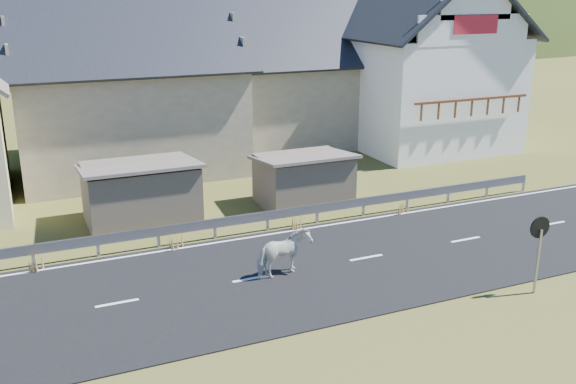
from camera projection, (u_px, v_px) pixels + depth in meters
name	position (u px, v px, depth m)	size (l,w,h in m)	color
ground	(251.00, 280.00, 19.43)	(160.00, 160.00, 0.00)	#454819
road	(251.00, 279.00, 19.43)	(60.00, 7.00, 0.04)	black
lane_markings	(251.00, 279.00, 19.42)	(60.00, 6.60, 0.01)	silver
guardrail	(215.00, 224.00, 22.49)	(28.10, 0.09, 0.75)	#93969B
shed_left	(141.00, 194.00, 24.03)	(4.30, 3.30, 2.40)	#695C4D
shed_right	(303.00, 180.00, 26.09)	(3.80, 2.90, 2.20)	#695C4D
house_stone_a	(122.00, 72.00, 30.78)	(10.80, 9.80, 8.90)	tan
house_stone_b	(295.00, 66.00, 36.44)	(9.80, 8.80, 8.10)	tan
house_white	(414.00, 52.00, 35.84)	(8.80, 10.80, 9.70)	white
mountain	(52.00, 93.00, 184.80)	(440.00, 280.00, 260.00)	#293F16
horse	(284.00, 253.00, 19.46)	(1.69, 0.77, 1.43)	silver
traffic_mirror	(539.00, 237.00, 18.15)	(0.65, 0.19, 2.33)	#93969B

